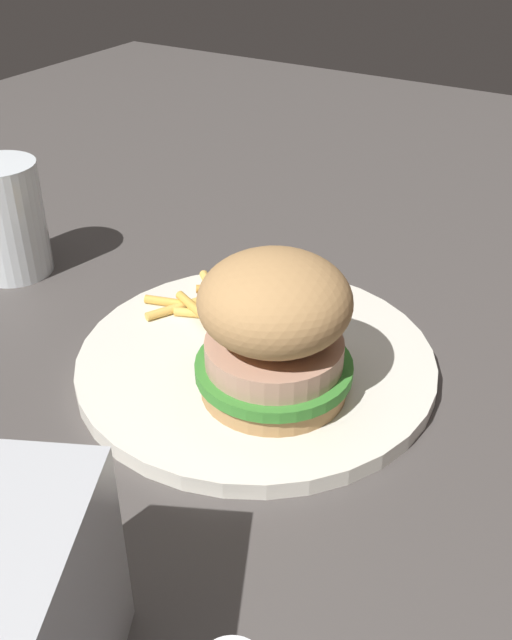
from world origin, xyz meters
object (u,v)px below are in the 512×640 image
(plate, at_px, (256,362))
(napkin_dispenser, at_px, (24,617))
(sandwich, at_px, (274,327))
(fries_pile, at_px, (204,304))
(drink_glass, at_px, (6,224))

(plate, bearing_deg, napkin_dispenser, 9.99)
(sandwich, height_order, napkin_dispenser, sandwich)
(sandwich, xyz_separation_m, napkin_dispenser, (0.23, 0.01, -0.01))
(sandwich, bearing_deg, fries_pile, -121.46)
(plate, distance_m, drink_glass, 0.26)
(drink_glass, bearing_deg, napkin_dispenser, 48.47)
(drink_glass, xyz_separation_m, napkin_dispenser, (0.27, 0.31, 0.01))
(sandwich, relative_size, fries_pile, 1.12)
(plate, height_order, fries_pile, fries_pile)
(plate, xyz_separation_m, fries_pile, (-0.03, -0.07, 0.01))
(sandwich, bearing_deg, plate, -132.27)
(plate, relative_size, sandwich, 2.46)
(napkin_dispenser, bearing_deg, fries_pile, -4.21)
(plate, height_order, sandwich, sandwich)
(fries_pile, relative_size, drink_glass, 0.93)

